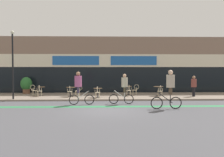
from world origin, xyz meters
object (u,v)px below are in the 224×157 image
Objects in this scene: cafe_chair_2_near at (97,91)px; bistro_table_3 at (128,89)px; bistro_table_0 at (41,89)px; cafe_chair_3_side at (135,89)px; cafe_chair_1_side at (78,90)px; planter_pot at (26,85)px; cyclist_1 at (124,87)px; bistro_table_4 at (158,89)px; cafe_chair_0_near at (39,90)px; cafe_chair_1_near at (70,91)px; lamp_post at (13,60)px; cafe_chair_3_near at (129,90)px; cafe_chair_4_near at (160,90)px; cyclist_0 at (170,86)px; cyclist_2 at (79,85)px; bistro_table_1 at (71,90)px; bistro_table_2 at (98,91)px; cafe_chair_0_side at (34,90)px; pedestrian_near_end at (194,84)px.

bistro_table_3 is at bearing -42.37° from cafe_chair_2_near.
bistro_table_0 is 0.82× the size of cafe_chair_3_side.
planter_pot is (-4.90, 2.51, 0.28)m from cafe_chair_1_side.
cafe_chair_3_side is 0.45× the size of cyclist_1.
cyclist_1 reaches higher than bistro_table_4.
cafe_chair_0_near is 1.00× the size of cafe_chair_1_near.
cafe_chair_1_near is at bearing 47.59° from cafe_chair_1_side.
lamp_post reaches higher than cafe_chair_1_side.
cafe_chair_4_near is at bearing -108.04° from cafe_chair_3_near.
cyclist_1 reaches higher than cafe_chair_2_near.
cafe_chair_0_near is 10.84m from cyclist_0.
bistro_table_1 is at bearing 98.64° from cyclist_2.
cyclist_0 reaches higher than cafe_chair_1_near.
bistro_table_0 is 5.10m from cafe_chair_2_near.
cafe_chair_2_near is at bearing -90.79° from bistro_table_2.
cafe_chair_2_near is at bearing -46.81° from cyclist_1.
cafe_chair_1_near is at bearing 100.97° from cyclist_2.
cafe_chair_0_near is at bearing -41.06° from cafe_chair_0_side.
cyclist_2 is at bearing -75.77° from bistro_table_1.
bistro_table_3 is 0.35× the size of cyclist_2.
bistro_table_0 is at bearing -28.23° from cyclist_1.
cafe_chair_1_side is 0.60× the size of planter_pot.
cafe_chair_4_near is 0.45× the size of cyclist_1.
cyclist_2 is at bearing 10.70° from cyclist_1.
cafe_chair_3_near is 0.88m from cafe_chair_3_side.
cafe_chair_3_near is 1.00× the size of cafe_chair_3_side.
cyclist_2 is (-1.16, -2.61, 0.66)m from cafe_chair_2_near.
cafe_chair_2_near is 1.00× the size of cafe_chair_4_near.
bistro_table_4 is 10.31m from cafe_chair_0_side.
bistro_table_4 is 11.70m from planter_pot.
cafe_chair_3_near reaches higher than bistro_table_3.
lamp_post is (-8.72, -1.90, 2.39)m from cafe_chair_3_near.
cyclist_1 is at bearing 70.50° from cafe_chair_3_side.
cafe_chair_3_side and cafe_chair_4_near have the same top height.
lamp_post is (-6.18, -0.31, 2.39)m from cafe_chair_2_near.
bistro_table_2 is 5.01m from cafe_chair_4_near.
lamp_post reaches higher than cafe_chair_3_near.
cafe_chair_1_near is 8.52m from cyclist_0.
pedestrian_near_end is (9.94, -0.37, 0.45)m from bistro_table_1.
cafe_chair_1_near is (2.49, -0.55, 0.00)m from cafe_chair_0_near.
cyclist_0 is (1.14, -6.87, 0.70)m from cafe_chair_3_side.
cafe_chair_0_side is 0.42× the size of cyclist_2.
cyclist_2 reaches higher than bistro_table_3.
pedestrian_near_end is at bearing -100.78° from cafe_chair_3_near.
cafe_chair_0_near and cafe_chair_1_side have the same top height.
cyclist_0 is 1.13× the size of cyclist_1.
lamp_post reaches higher than cafe_chair_3_side.
bistro_table_3 is 2.74m from cafe_chair_4_near.
bistro_table_3 is 0.38× the size of cyclist_1.
cafe_chair_0_near and cafe_chair_0_side have the same top height.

